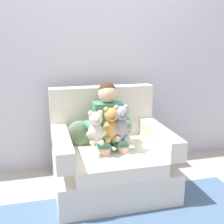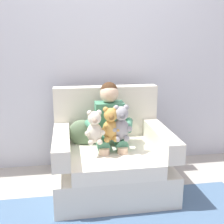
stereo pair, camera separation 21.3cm
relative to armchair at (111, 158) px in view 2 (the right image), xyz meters
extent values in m
plane|color=#ADA89E|center=(0.00, -0.05, -0.29)|extent=(8.00, 8.00, 0.00)
cube|color=silver|center=(0.00, 0.62, 1.01)|extent=(6.00, 0.10, 2.60)
cube|color=silver|center=(0.00, -0.05, -0.14)|extent=(1.02, 0.89, 0.28)
cube|color=white|center=(0.00, -0.12, 0.06)|extent=(0.74, 0.75, 0.12)
cube|color=silver|center=(0.00, 0.33, 0.37)|extent=(1.02, 0.14, 0.50)
cube|color=silver|center=(-0.44, -0.12, 0.20)|extent=(0.14, 0.75, 0.17)
cube|color=silver|center=(0.44, -0.12, 0.20)|extent=(0.14, 0.75, 0.17)
cube|color=#4C9370|center=(0.00, 0.09, 0.34)|extent=(0.26, 0.16, 0.34)
sphere|color=beige|center=(0.00, 0.09, 0.59)|extent=(0.17, 0.17, 0.17)
sphere|color=#472D19|center=(0.00, 0.10, 0.62)|extent=(0.16, 0.16, 0.16)
cylinder|color=#4C9370|center=(-0.08, -0.04, 0.17)|extent=(0.11, 0.26, 0.11)
cylinder|color=beige|center=(-0.08, -0.17, 0.02)|extent=(0.09, 0.09, 0.30)
cylinder|color=#4C9370|center=(0.08, -0.04, 0.17)|extent=(0.11, 0.26, 0.11)
cylinder|color=beige|center=(0.08, -0.17, 0.02)|extent=(0.09, 0.09, 0.30)
cylinder|color=#4C9370|center=(-0.16, -0.03, 0.32)|extent=(0.13, 0.27, 0.07)
cylinder|color=#4C9370|center=(0.16, -0.03, 0.32)|extent=(0.13, 0.27, 0.07)
ellipsoid|color=silver|center=(-0.16, -0.17, 0.31)|extent=(0.13, 0.11, 0.17)
sphere|color=silver|center=(-0.16, -0.18, 0.44)|extent=(0.11, 0.11, 0.11)
sphere|color=tan|center=(-0.16, -0.23, 0.43)|extent=(0.04, 0.04, 0.04)
sphere|color=silver|center=(-0.20, -0.18, 0.49)|extent=(0.04, 0.04, 0.04)
sphere|color=silver|center=(-0.23, -0.20, 0.32)|extent=(0.04, 0.04, 0.04)
sphere|color=silver|center=(-0.20, -0.22, 0.25)|extent=(0.05, 0.05, 0.05)
sphere|color=silver|center=(-0.12, -0.18, 0.49)|extent=(0.04, 0.04, 0.04)
sphere|color=silver|center=(-0.10, -0.20, 0.32)|extent=(0.04, 0.04, 0.04)
sphere|color=silver|center=(-0.13, -0.22, 0.25)|extent=(0.05, 0.05, 0.05)
ellipsoid|color=#9E9EA3|center=(0.07, -0.13, 0.32)|extent=(0.14, 0.12, 0.19)
sphere|color=#9E9EA3|center=(0.07, -0.14, 0.46)|extent=(0.12, 0.12, 0.12)
sphere|color=slate|center=(0.07, -0.20, 0.45)|extent=(0.05, 0.05, 0.05)
sphere|color=#9E9EA3|center=(0.03, -0.13, 0.51)|extent=(0.05, 0.05, 0.05)
sphere|color=#9E9EA3|center=(0.00, -0.16, 0.33)|extent=(0.05, 0.05, 0.05)
sphere|color=#9E9EA3|center=(0.03, -0.18, 0.25)|extent=(0.05, 0.05, 0.05)
sphere|color=#9E9EA3|center=(0.11, -0.13, 0.51)|extent=(0.05, 0.05, 0.05)
sphere|color=#9E9EA3|center=(0.14, -0.16, 0.33)|extent=(0.05, 0.05, 0.05)
sphere|color=#9E9EA3|center=(0.11, -0.18, 0.25)|extent=(0.05, 0.05, 0.05)
ellipsoid|color=gold|center=(-0.02, -0.13, 0.32)|extent=(0.14, 0.12, 0.18)
sphere|color=gold|center=(-0.02, -0.14, 0.45)|extent=(0.12, 0.12, 0.12)
sphere|color=brown|center=(-0.02, -0.19, 0.45)|extent=(0.04, 0.04, 0.04)
sphere|color=gold|center=(-0.06, -0.13, 0.50)|extent=(0.05, 0.05, 0.05)
sphere|color=gold|center=(-0.09, -0.16, 0.33)|extent=(0.05, 0.05, 0.05)
sphere|color=gold|center=(-0.06, -0.18, 0.25)|extent=(0.05, 0.05, 0.05)
sphere|color=gold|center=(0.02, -0.13, 0.50)|extent=(0.05, 0.05, 0.05)
sphere|color=gold|center=(0.04, -0.16, 0.33)|extent=(0.05, 0.05, 0.05)
sphere|color=gold|center=(0.02, -0.18, 0.25)|extent=(0.05, 0.05, 0.05)
ellipsoid|color=slate|center=(-0.25, 0.12, 0.22)|extent=(0.27, 0.15, 0.26)
camera|label=1|loc=(-0.59, -2.38, 1.08)|focal=45.85mm
camera|label=2|loc=(-0.38, -2.43, 1.08)|focal=45.85mm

